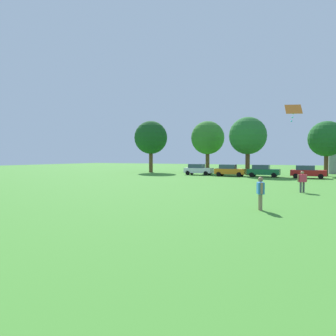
# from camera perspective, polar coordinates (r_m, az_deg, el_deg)

# --- Properties ---
(ground_plane) EXTENTS (160.00, 160.00, 0.00)m
(ground_plane) POSITION_cam_1_polar(r_m,az_deg,el_deg) (33.23, 7.29, -2.78)
(ground_plane) COLOR #42842D
(adult_bystander) EXTENTS (0.49, 0.80, 1.76)m
(adult_bystander) POSITION_cam_1_polar(r_m,az_deg,el_deg) (17.04, 16.66, -3.98)
(adult_bystander) COLOR #8C7259
(adult_bystander) RESTS_ON ground
(bystander_near_trees) EXTENTS (0.69, 0.57, 1.70)m
(bystander_near_trees) POSITION_cam_1_polar(r_m,az_deg,el_deg) (26.45, 23.48, -2.00)
(bystander_near_trees) COLOR #4C4C51
(bystander_near_trees) RESTS_ON ground
(kite) EXTENTS (1.01, 0.71, 1.03)m
(kite) POSITION_cam_1_polar(r_m,az_deg,el_deg) (19.72, 22.07, 9.76)
(kite) COLOR orange
(parked_car_white_0) EXTENTS (4.30, 2.02, 1.68)m
(parked_car_white_0) POSITION_cam_1_polar(r_m,az_deg,el_deg) (48.03, 5.56, -0.25)
(parked_car_white_0) COLOR white
(parked_car_white_0) RESTS_ON ground
(parked_car_orange_1) EXTENTS (4.30, 2.02, 1.68)m
(parked_car_orange_1) POSITION_cam_1_polar(r_m,az_deg,el_deg) (45.57, 11.28, -0.41)
(parked_car_orange_1) COLOR orange
(parked_car_orange_1) RESTS_ON ground
(parked_car_green_2) EXTENTS (4.30, 2.02, 1.68)m
(parked_car_green_2) POSITION_cam_1_polar(r_m,az_deg,el_deg) (45.09, 17.08, -0.49)
(parked_car_green_2) COLOR #196B38
(parked_car_green_2) RESTS_ON ground
(parked_car_red_3) EXTENTS (4.30, 2.02, 1.68)m
(parked_car_red_3) POSITION_cam_1_polar(r_m,az_deg,el_deg) (44.30, 24.31, -0.62)
(parked_car_red_3) COLOR red
(parked_car_red_3) RESTS_ON ground
(tree_far_left) EXTENTS (5.93, 5.93, 9.24)m
(tree_far_left) POSITION_cam_1_polar(r_m,az_deg,el_deg) (56.08, -3.18, 5.59)
(tree_far_left) COLOR brown
(tree_far_left) RESTS_ON ground
(tree_left) EXTENTS (5.79, 5.79, 9.02)m
(tree_left) POSITION_cam_1_polar(r_m,az_deg,el_deg) (54.66, 7.31, 5.51)
(tree_left) COLOR brown
(tree_left) RESTS_ON ground
(tree_center) EXTENTS (5.69, 5.69, 8.87)m
(tree_center) POSITION_cam_1_polar(r_m,az_deg,el_deg) (48.97, 14.48, 5.75)
(tree_center) COLOR brown
(tree_center) RESTS_ON ground
(tree_right) EXTENTS (5.10, 5.10, 7.95)m
(tree_right) POSITION_cam_1_polar(r_m,az_deg,el_deg) (50.16, 27.17, 4.78)
(tree_right) COLOR brown
(tree_right) RESTS_ON ground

